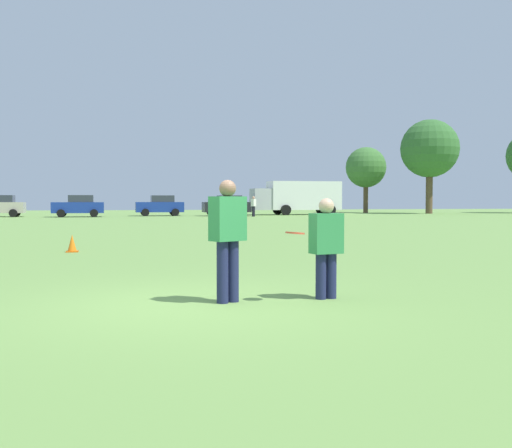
{
  "coord_description": "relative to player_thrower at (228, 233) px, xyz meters",
  "views": [
    {
      "loc": [
        -0.89,
        -8.16,
        1.43
      ],
      "look_at": [
        1.05,
        0.86,
        1.06
      ],
      "focal_mm": 42.19,
      "sensor_mm": 36.0,
      "label": 1
    }
  ],
  "objects": [
    {
      "name": "player_thrower",
      "position": [
        0.0,
        0.0,
        0.0
      ],
      "size": [
        0.54,
        0.46,
        1.71
      ],
      "color": "#1E234C",
      "rests_on": "ground"
    },
    {
      "name": "player_defender",
      "position": [
        1.44,
        0.01,
        -0.15
      ],
      "size": [
        0.49,
        0.34,
        1.46
      ],
      "color": "#1E234C",
      "rests_on": "ground"
    },
    {
      "name": "parked_car_far_right",
      "position": [
        7.39,
        44.73,
        -0.04
      ],
      "size": [
        4.25,
        2.31,
        1.82
      ],
      "color": "black",
      "rests_on": "ground"
    },
    {
      "name": "traffic_cone",
      "position": [
        -2.85,
        8.89,
        -0.74
      ],
      "size": [
        0.32,
        0.32,
        0.48
      ],
      "color": "#D8590C",
      "rests_on": "ground"
    },
    {
      "name": "ground_plane",
      "position": [
        -0.48,
        -0.08,
        -0.97
      ],
      "size": [
        153.57,
        153.57,
        0.0
      ],
      "primitive_type": "plane",
      "color": "#6B9347"
    },
    {
      "name": "tree_west_maple",
      "position": [
        24.38,
        53.98,
        4.0
      ],
      "size": [
        4.44,
        4.44,
        7.22
      ],
      "color": "brown",
      "rests_on": "ground"
    },
    {
      "name": "box_truck",
      "position": [
        14.58,
        47.03,
        0.79
      ],
      "size": [
        8.57,
        3.18,
        3.18
      ],
      "color": "white",
      "rests_on": "ground"
    },
    {
      "name": "parked_car_near_right",
      "position": [
        1.53,
        45.99,
        -0.04
      ],
      "size": [
        4.25,
        2.31,
        1.82
      ],
      "color": "navy",
      "rests_on": "ground"
    },
    {
      "name": "parked_car_mid_right",
      "position": [
        -5.31,
        43.93,
        -0.04
      ],
      "size": [
        4.25,
        2.31,
        1.82
      ],
      "color": "navy",
      "rests_on": "ground"
    },
    {
      "name": "tree_center_elm",
      "position": [
        29.24,
        48.82,
        5.71
      ],
      "size": [
        5.98,
        5.98,
        9.71
      ],
      "color": "brown",
      "rests_on": "ground"
    },
    {
      "name": "bystander_sideline_watcher",
      "position": [
        9.18,
        41.85,
        0.01
      ],
      "size": [
        0.51,
        0.54,
        1.73
      ],
      "color": "black",
      "rests_on": "ground"
    },
    {
      "name": "frisbee",
      "position": [
        0.93,
        -0.16,
        0.0
      ],
      "size": [
        0.27,
        0.27,
        0.05
      ],
      "color": "#E54C33"
    }
  ]
}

